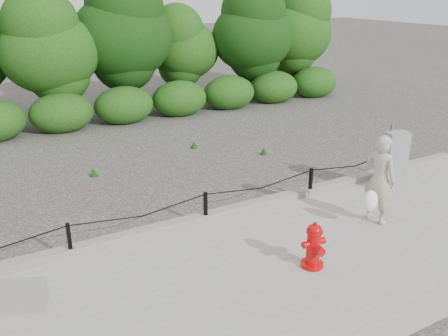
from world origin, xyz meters
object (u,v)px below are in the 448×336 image
concrete_block (5,297)px  pedestrian (379,181)px  utility_cabinet (394,161)px  fire_hydrant (314,246)px

concrete_block → pedestrian: bearing=-5.6°
concrete_block → utility_cabinet: size_ratio=0.76×
fire_hydrant → concrete_block: bearing=168.1°
fire_hydrant → utility_cabinet: (3.50, 1.59, 0.28)m
fire_hydrant → utility_cabinet: 3.85m
utility_cabinet → concrete_block: bearing=-166.8°
pedestrian → fire_hydrant: bearing=97.3°
fire_hydrant → utility_cabinet: utility_cabinet is taller
pedestrian → concrete_block: (-6.39, 0.63, -0.66)m
fire_hydrant → pedestrian: pedestrian is taller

